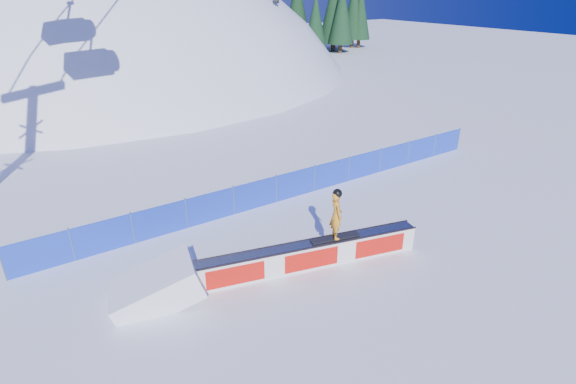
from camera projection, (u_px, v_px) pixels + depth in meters
ground at (367, 241)px, 16.20m from camera, size 160.00×160.00×0.00m
snow_hill at (122, 219)px, 55.42m from camera, size 64.00×64.00×64.00m
safety_fence at (296, 184)px, 19.34m from camera, size 22.05×0.05×1.30m
rail_box at (309, 255)px, 14.51m from camera, size 7.55×2.36×0.92m
snow_ramp at (158, 299)px, 13.23m from camera, size 2.99×2.26×1.66m
snowboarder at (336, 215)px, 14.24m from camera, size 1.70×0.70×1.75m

